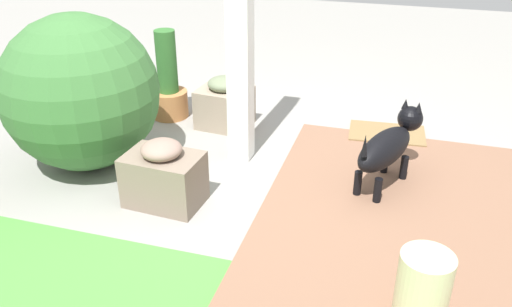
{
  "coord_description": "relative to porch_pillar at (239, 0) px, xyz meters",
  "views": [
    {
      "loc": [
        -0.84,
        3.21,
        1.89
      ],
      "look_at": [
        0.05,
        0.19,
        0.25
      ],
      "focal_mm": 37.49,
      "sensor_mm": 36.0,
      "label": 1
    }
  ],
  "objects": [
    {
      "name": "ground_plane",
      "position": [
        -0.28,
        0.19,
        -1.17
      ],
      "size": [
        12.0,
        12.0,
        0.0
      ],
      "primitive_type": "plane",
      "color": "gray"
    },
    {
      "name": "brick_path",
      "position": [
        -1.24,
        0.51,
        -1.16
      ],
      "size": [
        1.8,
        2.4,
        0.02
      ],
      "primitive_type": "cube",
      "color": "#845D46",
      "rests_on": "ground"
    },
    {
      "name": "porch_pillar",
      "position": [
        0.0,
        0.0,
        0.0
      ],
      "size": [
        0.16,
        0.16,
        2.33
      ],
      "primitive_type": "cube",
      "color": "white",
      "rests_on": "ground"
    },
    {
      "name": "stone_planter_nearest",
      "position": [
        0.31,
        -0.5,
        -0.97
      ],
      "size": [
        0.45,
        0.39,
        0.44
      ],
      "color": "gray",
      "rests_on": "ground"
    },
    {
      "name": "stone_planter_mid",
      "position": [
        0.28,
        0.75,
        -0.97
      ],
      "size": [
        0.5,
        0.36,
        0.44
      ],
      "color": "#7E6C5C",
      "rests_on": "ground"
    },
    {
      "name": "round_shrub",
      "position": [
        1.05,
        0.4,
        -0.62
      ],
      "size": [
        1.1,
        1.1,
        1.1
      ],
      "primitive_type": "sphere",
      "color": "#396D35",
      "rests_on": "ground"
    },
    {
      "name": "terracotta_pot_tall",
      "position": [
        0.84,
        -0.56,
        -0.89
      ],
      "size": [
        0.32,
        0.32,
        0.77
      ],
      "color": "#B87643",
      "rests_on": "ground"
    },
    {
      "name": "dog",
      "position": [
        -1.07,
        0.12,
        -0.86
      ],
      "size": [
        0.44,
        0.75,
        0.53
      ],
      "color": "black",
      "rests_on": "ground"
    },
    {
      "name": "ceramic_urn",
      "position": [
        -1.32,
        1.38,
        -0.97
      ],
      "size": [
        0.25,
        0.25,
        0.4
      ],
      "primitive_type": "cylinder",
      "color": "beige",
      "rests_on": "ground"
    },
    {
      "name": "doormat",
      "position": [
        -1.03,
        -0.69,
        -1.15
      ],
      "size": [
        0.63,
        0.43,
        0.03
      ],
      "primitive_type": "cube",
      "rotation": [
        0.0,
        0.0,
        0.08
      ],
      "color": "olive",
      "rests_on": "ground"
    }
  ]
}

